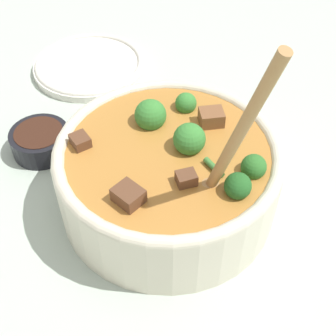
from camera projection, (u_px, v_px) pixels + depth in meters
The scene contains 4 objects.
ground_plane at pixel (168, 201), 0.61m from camera, with size 4.00×4.00×0.00m, color #ADBCAD.
stew_bowl at pixel (169, 171), 0.57m from camera, with size 0.27×0.27×0.29m.
condiment_bowl at pixel (40, 140), 0.66m from camera, with size 0.08×0.08×0.04m.
empty_plate at pixel (90, 65), 0.81m from camera, with size 0.19×0.19×0.02m.
Camera 1 is at (-0.09, -0.38, 0.47)m, focal length 50.00 mm.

